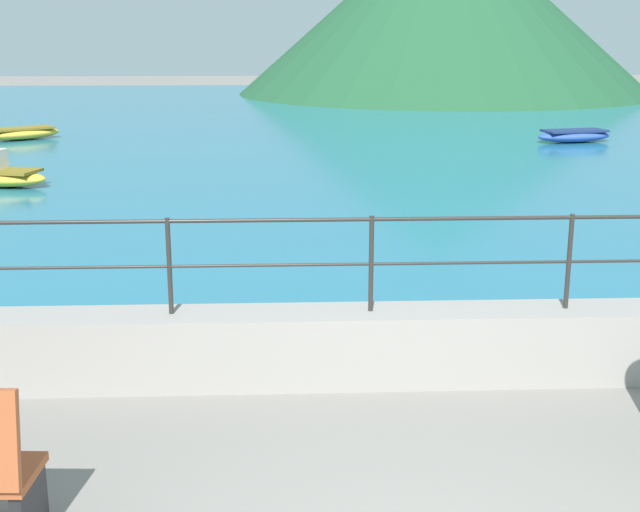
# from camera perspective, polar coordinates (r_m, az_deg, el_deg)

# --- Properties ---
(promenade_wall) EXTENTS (20.00, 0.56, 0.70)m
(promenade_wall) POSITION_cam_1_polar(r_m,az_deg,el_deg) (8.14, 3.33, -5.98)
(promenade_wall) COLOR gray
(promenade_wall) RESTS_ON ground
(railing) EXTENTS (18.44, 0.04, 0.90)m
(railing) POSITION_cam_1_polar(r_m,az_deg,el_deg) (7.84, 3.43, 0.69)
(railing) COLOR #282623
(railing) RESTS_ON promenade_wall
(lake_water) EXTENTS (64.00, 44.32, 0.06)m
(lake_water) POSITION_cam_1_polar(r_m,az_deg,el_deg) (30.39, -1.03, 8.70)
(lake_water) COLOR #236B89
(lake_water) RESTS_ON ground
(hill_main) EXTENTS (21.06, 21.06, 9.12)m
(hill_main) POSITION_cam_1_polar(r_m,az_deg,el_deg) (45.68, 8.25, 16.27)
(hill_main) COLOR #1E4C2D
(hill_main) RESTS_ON ground
(boat_0) EXTENTS (2.44, 1.38, 0.36)m
(boat_0) POSITION_cam_1_polar(r_m,az_deg,el_deg) (26.39, 16.50, 7.68)
(boat_0) COLOR #2D4C9E
(boat_0) RESTS_ON lake_water
(boat_2) EXTENTS (2.40, 2.05, 0.36)m
(boat_2) POSITION_cam_1_polar(r_m,az_deg,el_deg) (27.41, -19.21, 7.71)
(boat_2) COLOR gold
(boat_2) RESTS_ON lake_water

